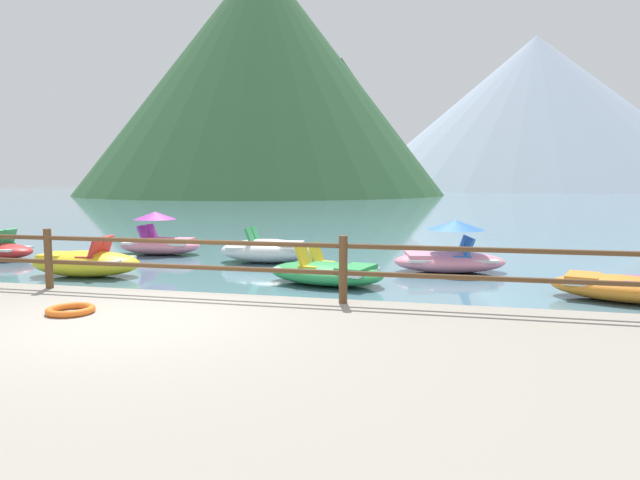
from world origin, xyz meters
TOP-DOWN VIEW (x-y plane):
  - ground_plane at (0.00, 40.00)m, footprint 200.00×200.00m
  - dock_railing at (-0.00, 1.55)m, footprint 23.92×0.12m
  - life_ring at (-0.94, 0.13)m, footprint 0.61×0.61m
  - pedal_boat_0 at (6.79, 4.62)m, footprint 2.69×1.82m
  - pedal_boat_2 at (-0.80, 7.65)m, footprint 2.50×1.60m
  - pedal_boat_3 at (1.37, 4.99)m, footprint 2.73×1.92m
  - pedal_boat_4 at (-4.00, 4.71)m, footprint 2.56×1.41m
  - pedal_boat_5 at (-4.26, 8.41)m, footprint 2.43×1.35m
  - pedal_boat_6 at (3.79, 7.14)m, footprint 2.76×1.86m
  - cliff_headland at (-20.50, 69.86)m, footprint 49.03×49.03m
  - distant_peak at (19.12, 119.39)m, footprint 73.19×73.19m

SIDE VIEW (x-z plane):
  - ground_plane at x=0.00m, z-range 0.00..0.00m
  - pedal_boat_3 at x=1.37m, z-range -0.16..0.64m
  - pedal_boat_0 at x=6.79m, z-range -0.16..0.65m
  - pedal_boat_4 at x=-4.00m, z-range -0.14..0.74m
  - pedal_boat_2 at x=-0.80m, z-range -0.14..0.77m
  - pedal_boat_6 at x=3.79m, z-range -0.21..0.99m
  - pedal_boat_5 at x=-4.26m, z-range -0.21..1.00m
  - life_ring at x=-0.94m, z-range 0.40..0.49m
  - dock_railing at x=0.00m, z-range 0.51..1.46m
  - cliff_headland at x=-20.50m, z-range -0.98..30.94m
  - distant_peak at x=19.12m, z-range 0.00..30.91m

